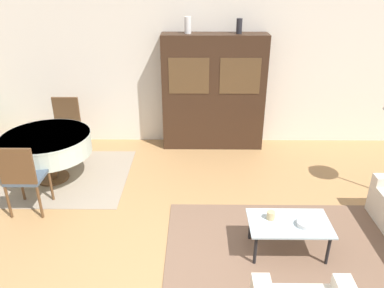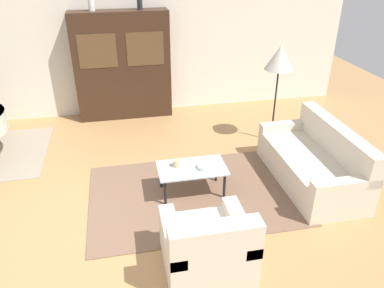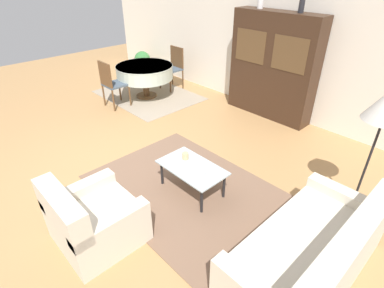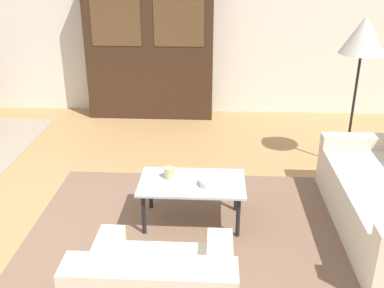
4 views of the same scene
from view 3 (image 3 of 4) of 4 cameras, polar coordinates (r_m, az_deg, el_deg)
ground_plane at (r=4.81m, az=-15.47°, el=-4.22°), size 14.00×14.00×0.00m
wall_back at (r=6.56m, az=12.59°, el=18.59°), size 10.00×0.06×2.70m
area_rug at (r=4.16m, az=-0.39°, el=-9.13°), size 2.77×1.91×0.01m
dining_rug at (r=7.32m, az=-8.29°, el=9.21°), size 2.32×1.75×0.01m
couch at (r=3.27m, az=21.82°, el=-18.85°), size 0.87×1.81×0.84m
armchair at (r=3.53m, az=-18.38°, el=-13.60°), size 0.86×0.84×0.81m
coffee_table at (r=3.97m, az=0.00°, el=-4.85°), size 0.90×0.53×0.39m
display_cabinet at (r=6.15m, az=15.08°, el=14.04°), size 1.75×0.40×1.99m
dining_table at (r=7.06m, az=-9.01°, el=13.41°), size 1.28×1.28×0.73m
dining_chair_near at (r=6.64m, az=-15.14°, el=11.39°), size 0.44×0.44×0.99m
dining_chair_far at (r=7.56m, az=-3.52°, el=14.73°), size 0.44×0.44×0.99m
cup at (r=4.08m, az=-1.27°, el=-2.27°), size 0.09×0.09×0.10m
bowl at (r=3.81m, az=1.10°, el=-5.38°), size 0.20×0.20×0.05m
vase_tall at (r=6.18m, az=12.93°, el=25.06°), size 0.11×0.11×0.26m
vase_short at (r=5.75m, az=20.17°, el=23.55°), size 0.09×0.09×0.24m
potted_plant at (r=8.82m, az=-9.40°, el=15.16°), size 0.44×0.44×0.63m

